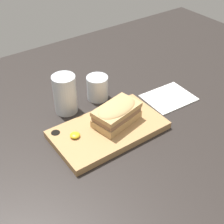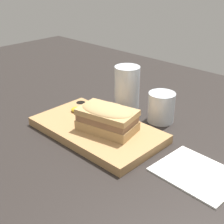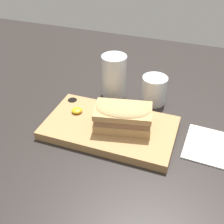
# 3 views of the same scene
# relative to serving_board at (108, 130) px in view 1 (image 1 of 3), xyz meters

# --- Properties ---
(dining_table) EXTENTS (2.00, 1.21, 0.02)m
(dining_table) POSITION_rel_serving_board_xyz_m (-0.02, 0.05, -0.02)
(dining_table) COLOR #282321
(dining_table) RESTS_ON ground
(serving_board) EXTENTS (0.33, 0.19, 0.02)m
(serving_board) POSITION_rel_serving_board_xyz_m (0.00, 0.00, 0.00)
(serving_board) COLOR tan
(serving_board) RESTS_ON dining_table
(sandwich) EXTENTS (0.15, 0.11, 0.07)m
(sandwich) POSITION_rel_serving_board_xyz_m (0.03, 0.00, 0.05)
(sandwich) COLOR tan
(sandwich) RESTS_ON serving_board
(mustard_dollop) EXTENTS (0.03, 0.03, 0.01)m
(mustard_dollop) POSITION_rel_serving_board_xyz_m (-0.10, 0.02, 0.02)
(mustard_dollop) COLOR gold
(mustard_dollop) RESTS_ON serving_board
(water_glass) EXTENTS (0.07, 0.07, 0.13)m
(water_glass) POSITION_rel_serving_board_xyz_m (-0.05, 0.17, 0.05)
(water_glass) COLOR silver
(water_glass) RESTS_ON dining_table
(wine_glass) EXTENTS (0.07, 0.07, 0.08)m
(wine_glass) POSITION_rel_serving_board_xyz_m (0.08, 0.17, 0.03)
(wine_glass) COLOR silver
(wine_glass) RESTS_ON dining_table
(napkin) EXTENTS (0.17, 0.14, 0.00)m
(napkin) POSITION_rel_serving_board_xyz_m (0.27, 0.03, -0.01)
(napkin) COLOR white
(napkin) RESTS_ON dining_table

